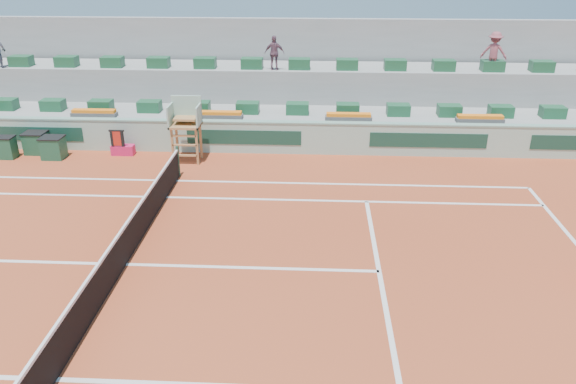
# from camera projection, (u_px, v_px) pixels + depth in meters

# --- Properties ---
(ground) EXTENTS (90.00, 90.00, 0.00)m
(ground) POSITION_uv_depth(u_px,v_px,m) (126.00, 265.00, 14.24)
(ground) COLOR #993A1D
(ground) RESTS_ON ground
(seating_tier_lower) EXTENTS (36.00, 4.00, 1.20)m
(seating_tier_lower) POSITION_uv_depth(u_px,v_px,m) (204.00, 120.00, 23.76)
(seating_tier_lower) COLOR #979794
(seating_tier_lower) RESTS_ON ground
(seating_tier_upper) EXTENTS (36.00, 2.40, 2.60)m
(seating_tier_upper) POSITION_uv_depth(u_px,v_px,m) (210.00, 94.00, 24.93)
(seating_tier_upper) COLOR #979794
(seating_tier_upper) RESTS_ON ground
(stadium_back_wall) EXTENTS (36.00, 0.40, 4.40)m
(stadium_back_wall) POSITION_uv_depth(u_px,v_px,m) (215.00, 67.00, 26.03)
(stadium_back_wall) COLOR #979794
(stadium_back_wall) RESTS_ON ground
(player_bag) EXTENTS (0.86, 0.38, 0.38)m
(player_bag) POSITION_uv_depth(u_px,v_px,m) (123.00, 150.00, 21.56)
(player_bag) COLOR #D31B58
(player_bag) RESTS_ON ground
(spectator_mid) EXTENTS (0.83, 0.37, 1.40)m
(spectator_mid) POSITION_uv_depth(u_px,v_px,m) (275.00, 53.00, 23.19)
(spectator_mid) COLOR #6C4857
(spectator_mid) RESTS_ON seating_tier_upper
(spectator_right) EXTENTS (1.18, 0.93, 1.60)m
(spectator_right) POSITION_uv_depth(u_px,v_px,m) (494.00, 52.00, 22.90)
(spectator_right) COLOR #8C464F
(spectator_right) RESTS_ON seating_tier_upper
(court_lines) EXTENTS (23.89, 11.09, 0.01)m
(court_lines) POSITION_uv_depth(u_px,v_px,m) (126.00, 264.00, 14.24)
(court_lines) COLOR silver
(court_lines) RESTS_ON ground
(tennis_net) EXTENTS (0.10, 11.97, 1.10)m
(tennis_net) POSITION_uv_depth(u_px,v_px,m) (123.00, 246.00, 14.03)
(tennis_net) COLOR black
(tennis_net) RESTS_ON ground
(advertising_hoarding) EXTENTS (36.00, 0.34, 1.26)m
(advertising_hoarding) POSITION_uv_depth(u_px,v_px,m) (194.00, 136.00, 21.74)
(advertising_hoarding) COLOR #93B9A5
(advertising_hoarding) RESTS_ON ground
(umpire_chair) EXTENTS (1.10, 0.90, 2.40)m
(umpire_chair) POSITION_uv_depth(u_px,v_px,m) (186.00, 121.00, 20.45)
(umpire_chair) COLOR #9E6B3B
(umpire_chair) RESTS_ON ground
(seat_row_lower) EXTENTS (32.90, 0.60, 0.44)m
(seat_row_lower) POSITION_uv_depth(u_px,v_px,m) (198.00, 107.00, 22.61)
(seat_row_lower) COLOR #1A502F
(seat_row_lower) RESTS_ON seating_tier_lower
(seat_row_upper) EXTENTS (32.90, 0.60, 0.44)m
(seat_row_upper) POSITION_uv_depth(u_px,v_px,m) (205.00, 63.00, 23.77)
(seat_row_upper) COLOR #1A502F
(seat_row_upper) RESTS_ON seating_tier_upper
(flower_planters) EXTENTS (26.80, 0.36, 0.28)m
(flower_planters) POSITION_uv_depth(u_px,v_px,m) (157.00, 114.00, 21.98)
(flower_planters) COLOR #4F4F4F
(flower_planters) RESTS_ON seating_tier_lower
(drink_cooler_a) EXTENTS (0.83, 0.72, 0.84)m
(drink_cooler_a) POSITION_uv_depth(u_px,v_px,m) (53.00, 148.00, 21.11)
(drink_cooler_a) COLOR #184930
(drink_cooler_a) RESTS_ON ground
(drink_cooler_b) EXTENTS (0.84, 0.72, 0.84)m
(drink_cooler_b) POSITION_uv_depth(u_px,v_px,m) (36.00, 143.00, 21.62)
(drink_cooler_b) COLOR #184930
(drink_cooler_b) RESTS_ON ground
(drink_cooler_c) EXTENTS (0.63, 0.55, 0.84)m
(drink_cooler_c) POSITION_uv_depth(u_px,v_px,m) (7.00, 147.00, 21.13)
(drink_cooler_c) COLOR #184930
(drink_cooler_c) RESTS_ON ground
(towel_rack) EXTENTS (0.57, 0.10, 1.03)m
(towel_rack) POSITION_uv_depth(u_px,v_px,m) (117.00, 141.00, 21.26)
(towel_rack) COLOR black
(towel_rack) RESTS_ON ground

